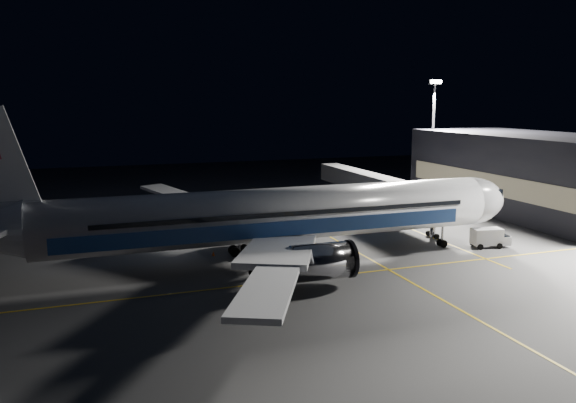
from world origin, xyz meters
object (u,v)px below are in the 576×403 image
(safety_cone_a, at_px, (213,254))
(safety_cone_b, at_px, (315,247))
(airliner, at_px, (267,216))
(safety_cone_c, at_px, (181,237))
(baggage_tug, at_px, (171,224))
(jet_bridge, at_px, (380,186))
(service_truck, at_px, (490,237))
(floodlight_mast_north, at_px, (433,127))

(safety_cone_a, xyz_separation_m, safety_cone_b, (11.82, -1.12, 0.01))
(airliner, relative_size, safety_cone_c, 114.90)
(baggage_tug, xyz_separation_m, safety_cone_c, (0.57, -5.50, -0.56))
(jet_bridge, height_order, baggage_tug, jet_bridge)
(jet_bridge, height_order, service_truck, jet_bridge)
(baggage_tug, bearing_deg, safety_cone_a, -60.44)
(safety_cone_a, bearing_deg, safety_cone_c, 104.02)
(safety_cone_c, bearing_deg, floodlight_mast_north, 20.69)
(baggage_tug, bearing_deg, safety_cone_b, -27.88)
(floodlight_mast_north, relative_size, safety_cone_b, 38.96)
(airliner, height_order, baggage_tug, airliner)
(baggage_tug, distance_m, safety_cone_a, 14.52)
(baggage_tug, relative_size, safety_cone_a, 5.71)
(baggage_tug, bearing_deg, floodlight_mast_north, 33.21)
(safety_cone_b, xyz_separation_m, safety_cone_c, (-14.00, 9.86, 0.00))
(service_truck, bearing_deg, jet_bridge, 110.11)
(service_truck, distance_m, baggage_tug, 40.36)
(service_truck, xyz_separation_m, safety_cone_c, (-33.64, 15.93, -0.95))
(floodlight_mast_north, relative_size, safety_cone_c, 38.69)
(service_truck, xyz_separation_m, safety_cone_a, (-31.45, 7.19, -0.96))
(floodlight_mast_north, distance_m, safety_cone_c, 52.72)
(baggage_tug, relative_size, safety_cone_c, 5.54)
(safety_cone_a, relative_size, safety_cone_b, 0.98)
(service_truck, relative_size, safety_cone_c, 8.75)
(jet_bridge, height_order, safety_cone_b, jet_bridge)
(airliner, relative_size, service_truck, 13.12)
(airliner, distance_m, safety_cone_a, 8.53)
(airliner, height_order, safety_cone_b, airliner)
(baggage_tug, height_order, safety_cone_a, baggage_tug)
(jet_bridge, distance_m, service_truck, 20.73)
(airliner, height_order, service_truck, airliner)
(safety_cone_a, bearing_deg, safety_cone_b, -5.40)
(baggage_tug, xyz_separation_m, safety_cone_b, (14.57, -15.36, -0.56))
(jet_bridge, height_order, safety_cone_c, jet_bridge)
(service_truck, height_order, safety_cone_c, service_truck)
(safety_cone_a, height_order, safety_cone_b, safety_cone_b)
(floodlight_mast_north, xyz_separation_m, baggage_tug, (-48.57, -12.63, -11.54))
(floodlight_mast_north, relative_size, safety_cone_a, 39.87)
(floodlight_mast_north, height_order, safety_cone_b, floodlight_mast_north)
(safety_cone_b, bearing_deg, airliner, -150.52)
(safety_cone_c, bearing_deg, baggage_tug, 95.86)
(floodlight_mast_north, height_order, safety_cone_c, floodlight_mast_north)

